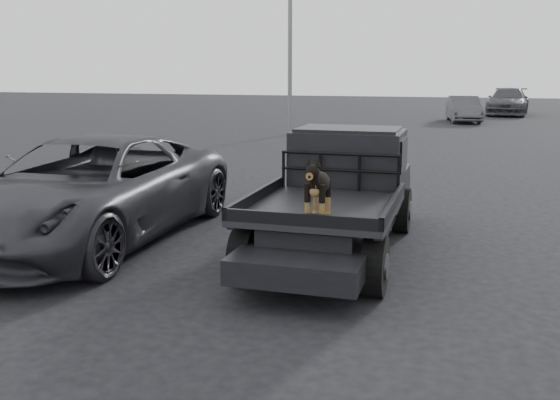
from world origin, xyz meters
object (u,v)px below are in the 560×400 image
(flatbed_ute, at_px, (336,223))
(dog, at_px, (318,188))
(parked_suv, at_px, (89,190))
(distant_car_a, at_px, (464,109))
(distant_car_b, at_px, (508,102))

(flatbed_ute, distance_m, dog, 1.86)
(parked_suv, height_order, distant_car_a, parked_suv)
(dog, xyz_separation_m, parked_suv, (-4.02, 1.20, -0.46))
(parked_suv, bearing_deg, dog, -17.23)
(dog, xyz_separation_m, distant_car_a, (1.52, 27.56, -0.60))
(distant_car_b, bearing_deg, distant_car_a, -105.21)
(parked_suv, height_order, distant_car_b, parked_suv)
(flatbed_ute, relative_size, dog, 7.30)
(flatbed_ute, height_order, distant_car_b, distant_car_b)
(flatbed_ute, xyz_separation_m, distant_car_b, (4.20, 32.34, 0.36))
(dog, height_order, parked_suv, same)
(flatbed_ute, bearing_deg, distant_car_b, 82.60)
(flatbed_ute, xyz_separation_m, dog, (0.11, -1.66, 0.83))
(parked_suv, bearing_deg, distant_car_b, 75.43)
(dog, xyz_separation_m, distant_car_b, (4.10, 34.00, -0.47))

